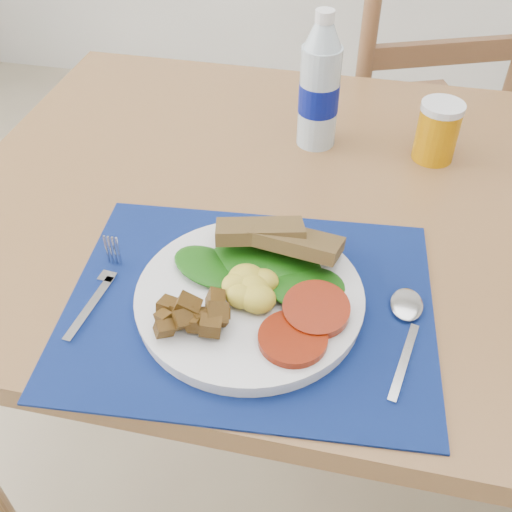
{
  "coord_description": "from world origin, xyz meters",
  "views": [
    {
      "loc": [
        -0.03,
        -0.59,
        1.34
      ],
      "look_at": [
        -0.16,
        -0.02,
        0.8
      ],
      "focal_mm": 42.0,
      "sensor_mm": 36.0,
      "label": 1
    }
  ],
  "objects_px": {
    "water_bottle": "(319,89)",
    "breakfast_plate": "(245,294)",
    "chair_far": "(415,90)",
    "juice_glass": "(437,133)"
  },
  "relations": [
    {
      "from": "water_bottle",
      "to": "juice_glass",
      "type": "distance_m",
      "value": 0.22
    },
    {
      "from": "chair_far",
      "to": "breakfast_plate",
      "type": "bearing_deg",
      "value": 54.98
    },
    {
      "from": "breakfast_plate",
      "to": "juice_glass",
      "type": "height_order",
      "value": "juice_glass"
    },
    {
      "from": "breakfast_plate",
      "to": "juice_glass",
      "type": "relative_size",
      "value": 2.99
    },
    {
      "from": "chair_far",
      "to": "juice_glass",
      "type": "xyz_separation_m",
      "value": [
        0.01,
        -0.56,
        0.2
      ]
    },
    {
      "from": "breakfast_plate",
      "to": "juice_glass",
      "type": "bearing_deg",
      "value": 54.55
    },
    {
      "from": "chair_far",
      "to": "water_bottle",
      "type": "xyz_separation_m",
      "value": [
        -0.2,
        -0.55,
        0.26
      ]
    },
    {
      "from": "breakfast_plate",
      "to": "water_bottle",
      "type": "relative_size",
      "value": 1.23
    },
    {
      "from": "water_bottle",
      "to": "breakfast_plate",
      "type": "bearing_deg",
      "value": -94.6
    },
    {
      "from": "breakfast_plate",
      "to": "water_bottle",
      "type": "xyz_separation_m",
      "value": [
        0.03,
        0.43,
        0.08
      ]
    }
  ]
}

